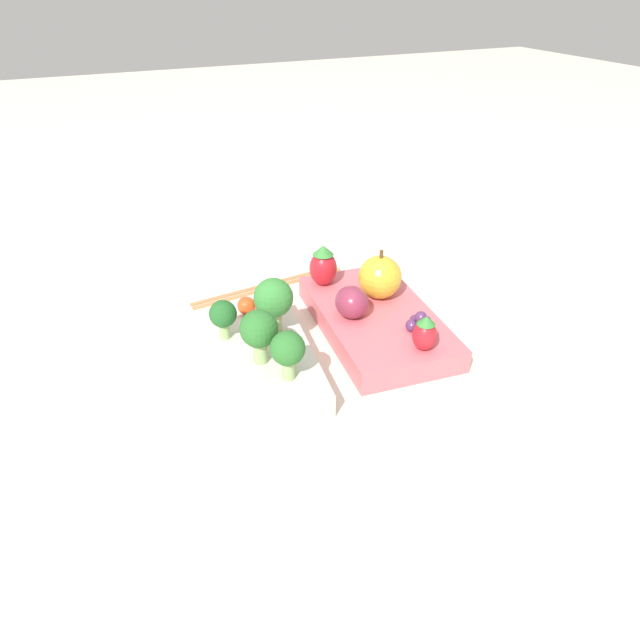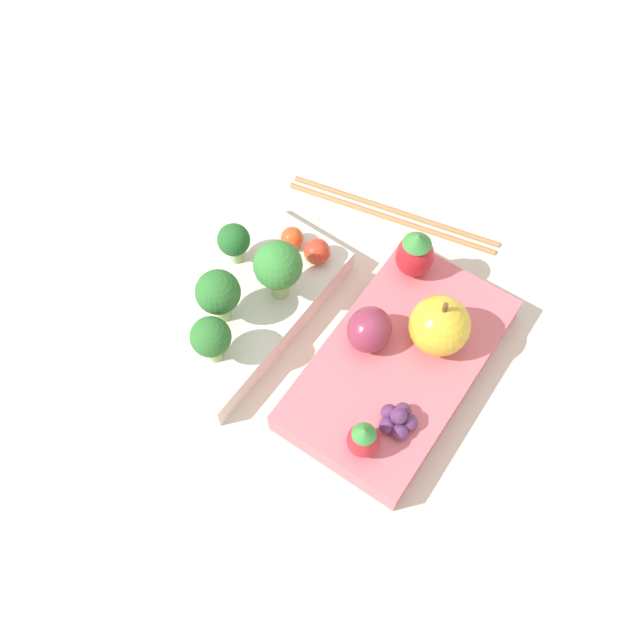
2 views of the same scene
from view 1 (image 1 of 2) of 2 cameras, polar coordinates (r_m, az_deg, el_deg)
name	(u,v)px [view 1 (image 1 of 2)]	position (r m, az deg, el deg)	size (l,w,h in m)	color
ground_plane	(320,352)	(0.62, -0.02, -3.24)	(4.00, 4.00, 0.00)	beige
bento_box_savoury	(258,357)	(0.59, -6.17, -3.72)	(0.20, 0.13, 0.03)	silver
bento_box_fruit	(376,321)	(0.65, 5.61, -0.05)	(0.22, 0.14, 0.03)	#DB6670
broccoli_floret_0	(223,315)	(0.59, -9.66, 0.48)	(0.03, 0.03, 0.04)	#93B770
broccoli_floret_1	(259,331)	(0.55, -6.12, -1.06)	(0.04, 0.04, 0.06)	#93B770
broccoli_floret_2	(288,350)	(0.52, -3.24, -3.01)	(0.03, 0.03, 0.05)	#93B770
broccoli_floret_3	(274,300)	(0.59, -4.67, 2.03)	(0.04, 0.04, 0.06)	#93B770
cherry_tomato_0	(246,306)	(0.64, -7.37, 1.43)	(0.02, 0.02, 0.02)	#DB4C1E
cherry_tomato_1	(270,301)	(0.64, -5.01, 1.94)	(0.02, 0.02, 0.02)	red
apple	(380,277)	(0.66, 6.01, 4.28)	(0.05, 0.05, 0.06)	gold
strawberry_0	(425,333)	(0.58, 10.44, -1.33)	(0.02, 0.02, 0.04)	red
strawberry_1	(323,266)	(0.69, 0.32, 5.44)	(0.03, 0.03, 0.05)	red
plum	(352,302)	(0.62, 3.20, 1.79)	(0.04, 0.04, 0.04)	#892D47
grape_cluster	(420,324)	(0.61, 9.99, -0.37)	(0.03, 0.03, 0.02)	#562D5B
chopsticks_pair	(270,284)	(0.75, -5.00, 3.56)	(0.04, 0.21, 0.01)	#A37547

